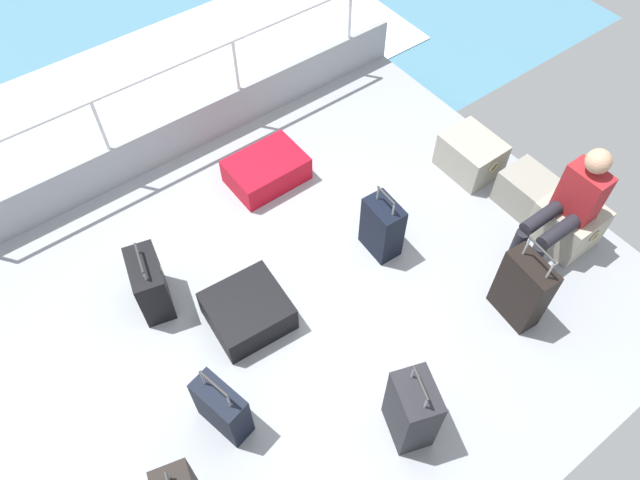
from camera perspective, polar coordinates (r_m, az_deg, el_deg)
name	(u,v)px	position (r m, az deg, el deg)	size (l,w,h in m)	color
ground_plane	(313,302)	(5.09, -0.64, -5.87)	(4.40, 5.20, 0.06)	gray
gunwale_port	(181,135)	(6.13, -12.98, 9.67)	(0.06, 5.20, 0.45)	gray
railing_port	(170,90)	(5.77, -14.00, 13.63)	(0.04, 4.20, 1.02)	silver
sea_wake	(130,101)	(7.54, -17.50, 12.38)	(12.00, 12.00, 0.01)	teal
cargo_crate_0	(471,155)	(6.01, 14.05, 7.79)	(0.58, 0.44, 0.37)	gray
cargo_crate_1	(531,194)	(5.84, 19.31, 4.09)	(0.60, 0.39, 0.36)	gray
cargo_crate_2	(568,223)	(5.68, 22.36, 1.46)	(0.53, 0.46, 0.42)	#9E9989
passenger_seated	(568,205)	(5.28, 22.41, 3.07)	(0.34, 0.66, 1.12)	maroon
suitcase_0	(412,410)	(4.34, 8.68, -15.62)	(0.42, 0.36, 0.80)	black
suitcase_1	(266,170)	(5.80, -5.08, 6.60)	(0.51, 0.73, 0.26)	#B70C1E
suitcase_2	(248,311)	(4.89, -6.84, -6.68)	(0.61, 0.65, 0.27)	black
suitcase_3	(522,289)	(4.98, 18.57, -4.44)	(0.42, 0.23, 0.88)	black
suitcase_4	(382,227)	(5.17, 5.88, 1.20)	(0.36, 0.24, 0.71)	black
suitcase_5	(222,408)	(4.44, -9.23, -15.41)	(0.44, 0.27, 0.69)	black
suitcase_7	(150,284)	(5.02, -15.77, -4.02)	(0.50, 0.34, 0.64)	black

